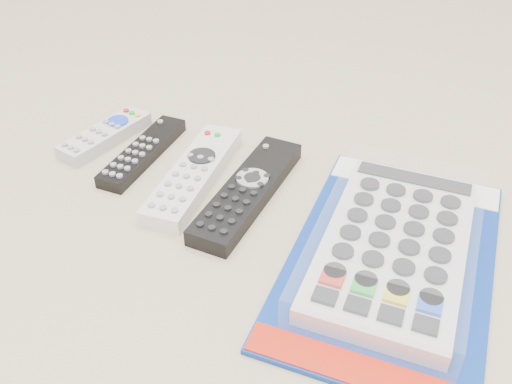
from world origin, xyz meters
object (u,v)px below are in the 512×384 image
at_px(remote_small_grey, 105,135).
at_px(jumbo_remote_packaged, 394,245).
at_px(remote_large_black, 248,191).
at_px(remote_slim_black, 143,152).
at_px(remote_silver_dvd, 194,174).

distance_m(remote_small_grey, jumbo_remote_packaged, 0.46).
distance_m(remote_small_grey, remote_large_black, 0.26).
xyz_separation_m(remote_small_grey, jumbo_remote_packaged, (0.45, -0.08, 0.01)).
distance_m(remote_slim_black, remote_large_black, 0.18).
relative_size(remote_small_grey, remote_silver_dvd, 0.69).
distance_m(remote_slim_black, remote_silver_dvd, 0.10).
height_order(remote_slim_black, remote_silver_dvd, remote_silver_dvd).
bearing_deg(remote_large_black, remote_silver_dvd, 177.95).
relative_size(remote_slim_black, remote_large_black, 0.77).
height_order(remote_small_grey, remote_silver_dvd, remote_silver_dvd).
bearing_deg(jumbo_remote_packaged, remote_slim_black, 168.60).
relative_size(remote_small_grey, remote_large_black, 0.67).
relative_size(remote_silver_dvd, remote_large_black, 0.97).
bearing_deg(remote_silver_dvd, remote_large_black, -8.57).
relative_size(remote_slim_black, remote_silver_dvd, 0.80).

